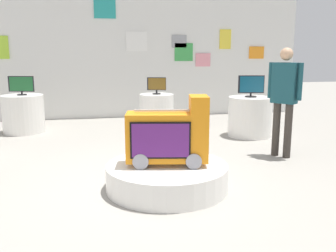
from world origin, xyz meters
TOP-DOWN VIEW (x-y plane):
  - ground_plane at (0.00, 0.00)m, footprint 30.00×30.00m
  - back_wall_display at (0.00, 5.14)m, footprint 10.01×0.13m
  - main_display_pedestal at (0.33, -0.24)m, footprint 1.51×1.51m
  - novelty_firetruck_tv at (0.35, -0.25)m, footprint 1.04×0.57m
  - display_pedestal_center_rear at (2.56, 2.36)m, footprint 0.87×0.87m
  - tv_on_center_rear at (2.56, 2.36)m, footprint 0.52×0.23m
  - display_pedestal_right_rear at (0.79, 3.24)m, footprint 0.73×0.73m
  - tv_on_right_rear at (0.79, 3.24)m, footprint 0.40×0.17m
  - display_pedestal_far_right at (-2.02, 3.63)m, footprint 0.86×0.86m
  - tv_on_far_right at (-2.02, 3.63)m, footprint 0.53×0.20m
  - shopper_browsing_near_truck at (2.44, 0.82)m, footprint 0.39×0.46m

SIDE VIEW (x-z plane):
  - ground_plane at x=0.00m, z-range 0.00..0.00m
  - main_display_pedestal at x=0.33m, z-range 0.00..0.31m
  - display_pedestal_center_rear at x=2.56m, z-range 0.00..0.80m
  - display_pedestal_right_rear at x=0.79m, z-range 0.00..0.80m
  - display_pedestal_far_right at x=-2.02m, z-range 0.00..0.80m
  - novelty_firetruck_tv at x=0.35m, z-range 0.23..1.09m
  - tv_on_right_rear at x=0.79m, z-range 0.82..1.18m
  - tv_on_far_right at x=-2.02m, z-range 0.81..1.21m
  - tv_on_center_rear at x=2.56m, z-range 0.81..1.24m
  - shopper_browsing_near_truck at x=2.44m, z-range 0.15..1.91m
  - back_wall_display at x=0.00m, z-range 0.00..3.32m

